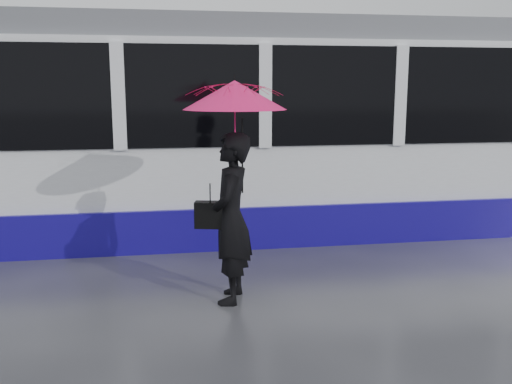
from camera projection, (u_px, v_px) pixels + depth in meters
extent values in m
plane|color=#2C2C31|center=(268.00, 277.00, 7.09)|extent=(90.00, 90.00, 0.00)
cube|color=#3F3D38|center=(246.00, 239.00, 8.81)|extent=(34.00, 0.07, 0.02)
cube|color=#3F3D38|center=(234.00, 218.00, 10.21)|extent=(34.00, 0.07, 0.02)
cube|color=white|center=(158.00, 138.00, 9.02)|extent=(24.00, 2.40, 2.95)
cube|color=#160B81|center=(160.00, 213.00, 9.24)|extent=(24.00, 2.56, 0.62)
cube|color=black|center=(156.00, 95.00, 8.90)|extent=(23.00, 2.48, 1.40)
cube|color=slate|center=(154.00, 31.00, 8.72)|extent=(23.60, 2.20, 0.35)
imported|color=black|center=(231.00, 218.00, 6.16)|extent=(0.60, 0.77, 1.86)
imported|color=#F8149B|center=(235.00, 123.00, 5.98)|extent=(1.23, 1.25, 0.93)
cone|color=#F8149B|center=(235.00, 95.00, 5.93)|extent=(1.33, 1.33, 0.30)
cylinder|color=black|center=(235.00, 78.00, 5.90)|extent=(0.01, 0.01, 0.07)
cylinder|color=black|center=(242.00, 155.00, 6.08)|extent=(0.02, 0.02, 0.81)
cube|color=black|center=(210.00, 215.00, 6.14)|extent=(0.36, 0.22, 0.29)
cylinder|color=black|center=(210.00, 194.00, 6.10)|extent=(0.01, 0.01, 0.18)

